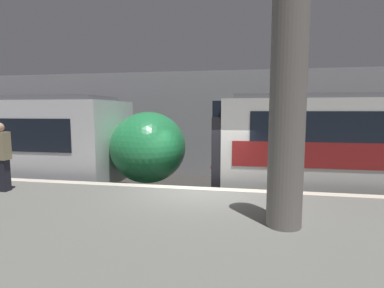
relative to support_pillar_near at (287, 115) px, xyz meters
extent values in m
plane|color=#33302D|center=(-1.70, 2.26, -2.93)|extent=(120.00, 120.00, 0.00)
cube|color=slate|center=(-1.70, -0.17, -2.39)|extent=(40.00, 4.86, 1.08)
cube|color=beige|center=(-1.70, 2.11, -1.85)|extent=(40.00, 0.30, 0.01)
cube|color=#939399|center=(-1.70, 8.53, -0.54)|extent=(50.00, 0.15, 4.78)
cylinder|color=slate|center=(0.00, 0.00, 0.00)|extent=(0.58, 0.58, 3.70)
ellipsoid|color=#238447|center=(-3.80, 4.27, -1.12)|extent=(2.42, 2.72, 2.32)
sphere|color=#F2EFCC|center=(-2.85, 4.27, -1.54)|extent=(0.20, 0.20, 0.20)
cube|color=black|center=(-1.43, 4.27, -1.21)|extent=(0.25, 2.90, 2.21)
cube|color=black|center=(-1.43, 4.27, -0.10)|extent=(0.25, 2.60, 0.88)
sphere|color=#EA4C42|center=(-1.59, 3.61, -1.59)|extent=(0.18, 0.18, 0.18)
sphere|color=#EA4C42|center=(-1.59, 4.94, -1.59)|extent=(0.18, 0.18, 0.18)
cube|color=black|center=(-6.38, 1.06, -1.47)|extent=(0.28, 0.20, 0.76)
cube|color=gray|center=(-6.38, 1.06, -0.75)|extent=(0.38, 0.24, 0.66)
camera|label=1|loc=(-0.65, -5.06, 0.08)|focal=28.00mm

